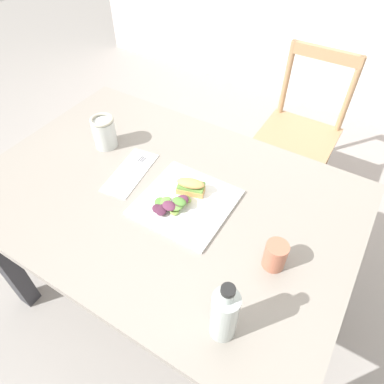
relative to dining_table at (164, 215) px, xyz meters
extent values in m
plane|color=gray|center=(-0.03, -0.08, -0.62)|extent=(8.58, 8.58, 0.00)
cube|color=gray|center=(0.00, 0.00, 0.10)|extent=(1.31, 0.90, 0.03)
cube|color=#2D2D33|center=(-0.59, -0.38, -0.27)|extent=(0.07, 0.07, 0.71)
cube|color=#2D2D33|center=(-0.59, 0.38, -0.27)|extent=(0.07, 0.07, 0.71)
cube|color=#2D2D33|center=(0.59, 0.38, -0.27)|extent=(0.07, 0.07, 0.71)
cylinder|color=tan|center=(0.04, 0.78, -0.41)|extent=(0.03, 0.03, 0.43)
cylinder|color=tan|center=(0.38, 0.78, -0.41)|extent=(0.03, 0.03, 0.43)
cylinder|color=tan|center=(0.04, 1.12, -0.41)|extent=(0.03, 0.03, 0.43)
cylinder|color=tan|center=(0.38, 1.12, -0.41)|extent=(0.03, 0.03, 0.43)
cube|color=tan|center=(0.21, 0.95, -0.18)|extent=(0.40, 0.40, 0.02)
cylinder|color=tan|center=(0.04, 1.13, 0.04)|extent=(0.03, 0.03, 0.42)
cylinder|color=tan|center=(0.38, 1.13, 0.04)|extent=(0.03, 0.03, 0.42)
cube|color=tan|center=(0.21, 1.13, 0.22)|extent=(0.36, 0.03, 0.06)
cube|color=white|center=(0.09, 0.00, 0.12)|extent=(0.30, 0.30, 0.01)
cube|color=tan|center=(0.09, 0.05, 0.14)|extent=(0.10, 0.07, 0.02)
cube|color=#6B9E47|center=(0.08, 0.05, 0.16)|extent=(0.10, 0.07, 0.01)
ellipsoid|color=tan|center=(0.09, 0.05, 0.17)|extent=(0.10, 0.07, 0.02)
ellipsoid|color=#84A84C|center=(0.09, -0.05, 0.14)|extent=(0.05, 0.05, 0.01)
ellipsoid|color=#518438|center=(0.03, -0.05, 0.14)|extent=(0.05, 0.05, 0.01)
ellipsoid|color=#518438|center=(0.09, -0.03, 0.16)|extent=(0.05, 0.04, 0.02)
ellipsoid|color=#4C2338|center=(0.04, -0.08, 0.14)|extent=(0.05, 0.05, 0.01)
ellipsoid|color=#6B9E47|center=(0.09, -0.04, 0.15)|extent=(0.05, 0.06, 0.01)
ellipsoid|color=#4C2338|center=(0.05, -0.08, 0.14)|extent=(0.05, 0.06, 0.01)
ellipsoid|color=#84A84C|center=(0.09, 0.00, 0.15)|extent=(0.05, 0.04, 0.01)
ellipsoid|color=#602D47|center=(0.07, -0.06, 0.15)|extent=(0.06, 0.05, 0.01)
ellipsoid|color=#6B9E47|center=(0.04, -0.04, 0.14)|extent=(0.04, 0.05, 0.01)
ellipsoid|color=#602D47|center=(0.09, -0.02, 0.16)|extent=(0.05, 0.06, 0.02)
cube|color=white|center=(-0.16, 0.02, 0.12)|extent=(0.14, 0.26, 0.00)
cube|color=silver|center=(-0.16, 0.00, 0.13)|extent=(0.02, 0.14, 0.00)
cube|color=silver|center=(-0.16, 0.09, 0.13)|extent=(0.03, 0.05, 0.00)
cube|color=#38383D|center=(-0.16, 0.10, 0.13)|extent=(0.00, 0.03, 0.00)
cube|color=#38383D|center=(-0.16, 0.10, 0.13)|extent=(0.00, 0.03, 0.00)
cube|color=#38383D|center=(-0.17, 0.10, 0.13)|extent=(0.00, 0.03, 0.00)
cylinder|color=#472819|center=(0.40, -0.31, 0.18)|extent=(0.06, 0.06, 0.12)
cylinder|color=#B2BCB7|center=(0.40, -0.31, 0.20)|extent=(0.07, 0.07, 0.17)
cylinder|color=#B2BCB7|center=(0.40, -0.31, 0.30)|extent=(0.03, 0.03, 0.03)
cylinder|color=black|center=(0.40, -0.31, 0.33)|extent=(0.03, 0.03, 0.01)
cylinder|color=#995623|center=(-0.34, 0.10, 0.17)|extent=(0.08, 0.08, 0.09)
cylinder|color=silver|center=(-0.34, 0.10, 0.18)|extent=(0.09, 0.09, 0.11)
torus|color=#B7B29E|center=(-0.34, 0.10, 0.24)|extent=(0.09, 0.09, 0.01)
cylinder|color=#B2664C|center=(0.44, -0.07, 0.17)|extent=(0.07, 0.07, 0.09)
camera|label=1|loc=(0.52, -0.66, 1.00)|focal=32.64mm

